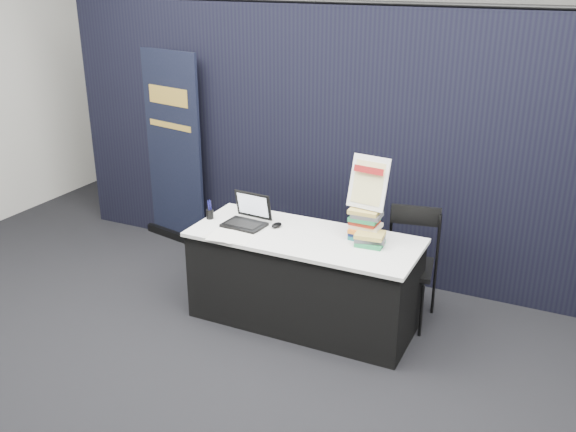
# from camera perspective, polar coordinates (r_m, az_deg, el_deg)

# --- Properties ---
(floor) EXTENTS (8.00, 8.00, 0.00)m
(floor) POSITION_cam_1_polar(r_m,az_deg,el_deg) (4.90, -1.34, -12.17)
(floor) COLOR black
(floor) RESTS_ON ground
(wall_back) EXTENTS (8.00, 0.02, 3.50)m
(wall_back) POSITION_cam_1_polar(r_m,az_deg,el_deg) (7.90, 12.27, 14.04)
(wall_back) COLOR beige
(wall_back) RESTS_ON floor
(drape_partition) EXTENTS (6.00, 0.08, 2.40)m
(drape_partition) POSITION_cam_1_polar(r_m,az_deg,el_deg) (5.75, 5.87, 6.11)
(drape_partition) COLOR black
(drape_partition) RESTS_ON floor
(display_table) EXTENTS (1.80, 0.75, 0.75)m
(display_table) POSITION_cam_1_polar(r_m,az_deg,el_deg) (5.14, 1.43, -5.60)
(display_table) COLOR black
(display_table) RESTS_ON floor
(laptop) EXTENTS (0.34, 0.28, 0.25)m
(laptop) POSITION_cam_1_polar(r_m,az_deg,el_deg) (5.18, -3.69, -0.13)
(laptop) COLOR black
(laptop) RESTS_ON display_table
(mouse) EXTENTS (0.08, 0.12, 0.03)m
(mouse) POSITION_cam_1_polar(r_m,az_deg,el_deg) (5.13, -1.01, -0.81)
(mouse) COLOR black
(mouse) RESTS_ON display_table
(brochure_left) EXTENTS (0.37, 0.29, 0.00)m
(brochure_left) POSITION_cam_1_polar(r_m,az_deg,el_deg) (4.98, -5.12, -1.83)
(brochure_left) COLOR white
(brochure_left) RESTS_ON display_table
(brochure_mid) EXTENTS (0.35, 0.26, 0.00)m
(brochure_mid) POSITION_cam_1_polar(r_m,az_deg,el_deg) (4.98, -5.01, -1.81)
(brochure_mid) COLOR white
(brochure_mid) RESTS_ON display_table
(brochure_right) EXTENTS (0.30, 0.23, 0.00)m
(brochure_right) POSITION_cam_1_polar(r_m,az_deg,el_deg) (4.99, -5.73, -1.78)
(brochure_right) COLOR silver
(brochure_right) RESTS_ON display_table
(pen_cup) EXTENTS (0.07, 0.07, 0.08)m
(pen_cup) POSITION_cam_1_polar(r_m,az_deg,el_deg) (5.33, -6.96, 0.17)
(pen_cup) COLOR black
(pen_cup) RESTS_ON display_table
(book_stack_tall) EXTENTS (0.23, 0.19, 0.24)m
(book_stack_tall) POSITION_cam_1_polar(r_m,az_deg,el_deg) (4.91, 6.87, -0.71)
(book_stack_tall) COLOR #1C656A
(book_stack_tall) RESTS_ON display_table
(book_stack_short) EXTENTS (0.25, 0.20, 0.10)m
(book_stack_short) POSITION_cam_1_polar(r_m,az_deg,el_deg) (4.84, 7.29, -2.03)
(book_stack_short) COLOR #217E4A
(book_stack_short) RESTS_ON display_table
(info_sign) EXTENTS (0.31, 0.17, 0.41)m
(info_sign) POSITION_cam_1_polar(r_m,az_deg,el_deg) (4.83, 7.16, 2.90)
(info_sign) COLOR black
(info_sign) RESTS_ON book_stack_tall
(pullup_banner) EXTENTS (0.83, 0.27, 1.96)m
(pullup_banner) POSITION_cam_1_polar(r_m,az_deg,el_deg) (6.62, -10.17, 4.96)
(pullup_banner) COLOR black
(pullup_banner) RESTS_ON floor
(stacking_chair) EXTENTS (0.48, 0.49, 0.92)m
(stacking_chair) POSITION_cam_1_polar(r_m,az_deg,el_deg) (5.22, 10.57, -3.89)
(stacking_chair) COLOR black
(stacking_chair) RESTS_ON floor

